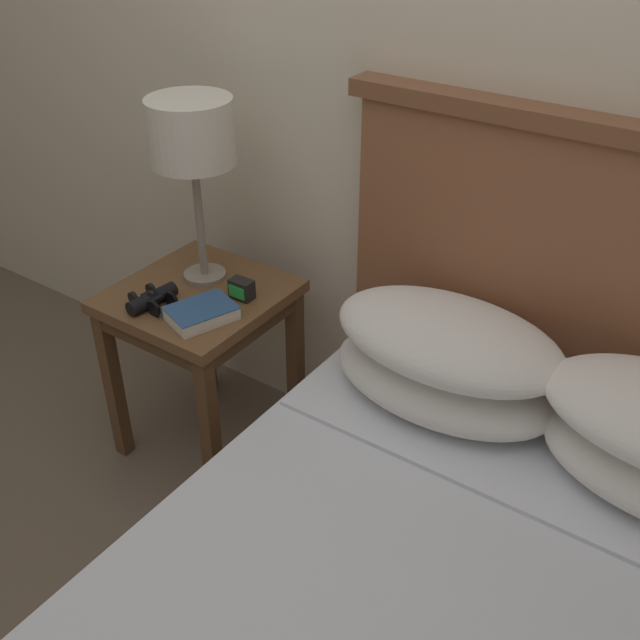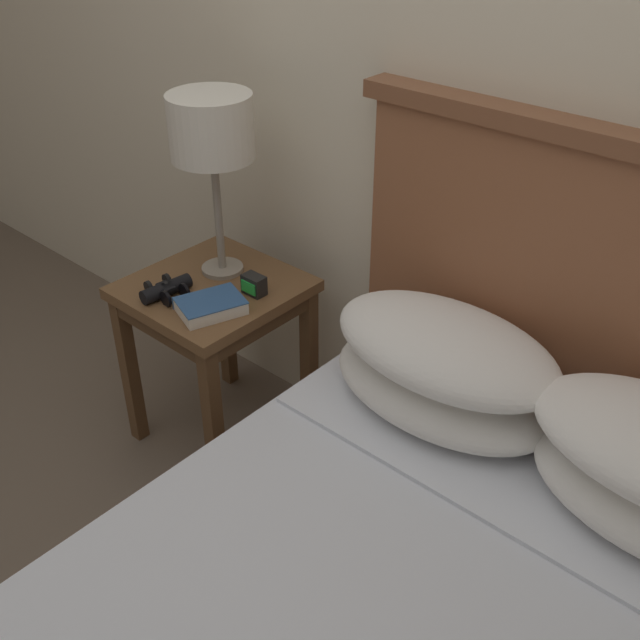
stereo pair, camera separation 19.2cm
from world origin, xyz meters
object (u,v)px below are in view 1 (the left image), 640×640
at_px(nightstand, 200,317).
at_px(binoculars_pair, 153,299).
at_px(book_on_nightstand, 201,313).
at_px(table_lamp, 192,136).
at_px(alarm_clock, 242,289).

relative_size(nightstand, binoculars_pair, 3.62).
height_order(nightstand, binoculars_pair, binoculars_pair).
bearing_deg(nightstand, book_on_nightstand, -43.48).
relative_size(nightstand, table_lamp, 1.06).
height_order(table_lamp, alarm_clock, table_lamp).
xyz_separation_m(table_lamp, binoculars_pair, (-0.01, -0.21, -0.42)).
height_order(book_on_nightstand, alarm_clock, alarm_clock).
xyz_separation_m(nightstand, binoculars_pair, (-0.05, -0.13, 0.11)).
distance_m(table_lamp, alarm_clock, 0.45).
bearing_deg(table_lamp, binoculars_pair, -92.39).
relative_size(nightstand, book_on_nightstand, 2.71).
bearing_deg(nightstand, binoculars_pair, -110.33).
bearing_deg(binoculars_pair, nightstand, 69.67).
bearing_deg(nightstand, alarm_clock, 18.30).
bearing_deg(binoculars_pair, table_lamp, 87.61).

